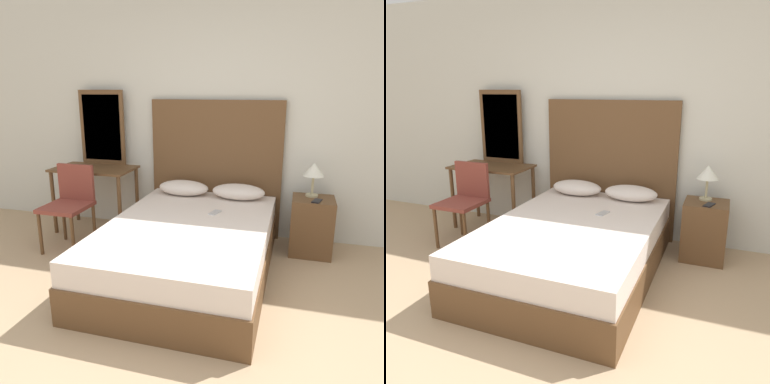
{
  "view_description": "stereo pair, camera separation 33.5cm",
  "coord_description": "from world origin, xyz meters",
  "views": [
    {
      "loc": [
        0.77,
        -1.64,
        1.64
      ],
      "look_at": [
        -0.12,
        1.48,
        0.75
      ],
      "focal_mm": 35.0,
      "sensor_mm": 36.0,
      "label": 1
    },
    {
      "loc": [
        1.09,
        -1.53,
        1.64
      ],
      "look_at": [
        -0.12,
        1.48,
        0.75
      ],
      "focal_mm": 35.0,
      "sensor_mm": 36.0,
      "label": 2
    }
  ],
  "objects": [
    {
      "name": "bed",
      "position": [
        -0.12,
        1.37,
        0.25
      ],
      "size": [
        1.41,
        2.1,
        0.5
      ],
      "color": "brown",
      "rests_on": "ground_plane"
    },
    {
      "name": "vanity_desk",
      "position": [
        -1.49,
        2.14,
        0.63
      ],
      "size": [
        0.92,
        0.55,
        0.76
      ],
      "color": "brown",
      "rests_on": "ground_plane"
    },
    {
      "name": "wall_back",
      "position": [
        0.0,
        2.52,
        1.35
      ],
      "size": [
        10.0,
        0.06,
        2.7
      ],
      "color": "silver",
      "rests_on": "ground_plane"
    },
    {
      "name": "nightstand",
      "position": [
        0.96,
        2.14,
        0.29
      ],
      "size": [
        0.41,
        0.4,
        0.59
      ],
      "color": "brown",
      "rests_on": "ground_plane"
    },
    {
      "name": "phone_on_nightstand",
      "position": [
        0.99,
        2.04,
        0.59
      ],
      "size": [
        0.11,
        0.16,
        0.01
      ],
      "color": "black",
      "rests_on": "nightstand"
    },
    {
      "name": "pillow_right",
      "position": [
        0.19,
        2.21,
        0.58
      ],
      "size": [
        0.56,
        0.32,
        0.16
      ],
      "color": "silver",
      "rests_on": "bed"
    },
    {
      "name": "headboard",
      "position": [
        -0.12,
        2.45,
        0.76
      ],
      "size": [
        1.49,
        0.05,
        1.53
      ],
      "color": "brown",
      "rests_on": "ground_plane"
    },
    {
      "name": "pillow_left",
      "position": [
        -0.42,
        2.21,
        0.58
      ],
      "size": [
        0.56,
        0.32,
        0.16
      ],
      "color": "silver",
      "rests_on": "bed"
    },
    {
      "name": "vanity_mirror",
      "position": [
        -1.49,
        2.39,
        1.2
      ],
      "size": [
        0.56,
        0.03,
        0.87
      ],
      "color": "brown",
      "rests_on": "vanity_desk"
    },
    {
      "name": "chair",
      "position": [
        -1.49,
        1.64,
        0.51
      ],
      "size": [
        0.44,
        0.47,
        0.87
      ],
      "color": "brown",
      "rests_on": "ground_plane"
    },
    {
      "name": "phone_on_bed",
      "position": [
        0.05,
        1.68,
        0.5
      ],
      "size": [
        0.11,
        0.16,
        0.01
      ],
      "color": "#B7B7BC",
      "rests_on": "bed"
    },
    {
      "name": "table_lamp",
      "position": [
        0.94,
        2.22,
        0.85
      ],
      "size": [
        0.21,
        0.21,
        0.34
      ],
      "color": "tan",
      "rests_on": "nightstand"
    },
    {
      "name": "ground_plane",
      "position": [
        0.0,
        0.0,
        0.0
      ],
      "size": [
        16.0,
        16.0,
        0.0
      ],
      "primitive_type": "plane",
      "color": "tan"
    }
  ]
}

